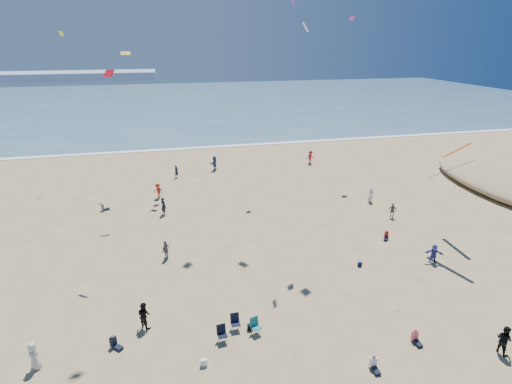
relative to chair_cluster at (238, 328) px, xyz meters
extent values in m
plane|color=tan|center=(0.46, -2.01, -0.50)|extent=(220.00, 220.00, 0.00)
cube|color=#476B84|center=(0.46, 92.99, -0.47)|extent=(220.00, 100.00, 0.06)
cube|color=white|center=(0.46, 42.99, -0.46)|extent=(220.00, 1.20, 0.08)
cube|color=#7A8EA8|center=(-59.54, 167.99, 1.10)|extent=(110.00, 20.00, 3.20)
imported|color=slate|center=(17.35, 12.58, 0.22)|extent=(0.92, 0.69, 1.45)
imported|color=slate|center=(-3.80, 9.71, 0.26)|extent=(0.85, 0.94, 1.53)
imported|color=black|center=(13.66, -4.60, 0.35)|extent=(0.82, 0.96, 1.70)
imported|color=white|center=(17.26, 16.68, 0.29)|extent=(0.55, 0.80, 1.58)
imported|color=#314989|center=(2.88, 31.21, 0.43)|extent=(1.41, 1.74, 1.86)
imported|color=silver|center=(-10.65, 0.01, 0.28)|extent=(0.63, 0.84, 1.55)
imported|color=black|center=(-3.82, 18.34, 0.37)|extent=(0.70, 0.76, 1.74)
imported|color=black|center=(-5.23, 1.98, 0.34)|extent=(1.03, 1.03, 1.68)
imported|color=#AA1828|center=(16.04, 31.19, 0.39)|extent=(1.27, 0.91, 1.77)
imported|color=#AA2918|center=(-4.29, 22.90, 0.31)|extent=(1.20, 1.10, 1.62)
imported|color=black|center=(-2.06, 29.28, 0.27)|extent=(0.67, 0.65, 1.54)
imported|color=#383F9A|center=(15.99, 4.52, 0.24)|extent=(1.41, 1.02, 1.48)
cube|color=white|center=(-2.18, -1.84, -0.30)|extent=(0.35, 0.20, 0.40)
cube|color=black|center=(0.75, 0.29, -0.31)|extent=(0.30, 0.22, 0.38)
cube|color=black|center=(10.27, 5.23, -0.33)|extent=(0.28, 0.18, 0.34)
cube|color=purple|center=(18.87, 27.61, 17.67)|extent=(0.63, 0.61, 0.43)
cube|color=silver|center=(7.69, 12.13, 16.27)|extent=(0.46, 0.63, 0.64)
cube|color=yellow|center=(-6.03, 22.17, 14.24)|extent=(0.86, 0.42, 0.29)
cube|color=#DCEC18|center=(-13.50, 33.75, 16.04)|extent=(0.44, 0.55, 0.54)
cube|color=purple|center=(6.43, 11.38, 17.87)|extent=(0.33, 0.81, 0.46)
cube|color=red|center=(-6.66, 12.77, 13.18)|extent=(0.86, 0.79, 0.47)
cube|color=#792699|center=(17.83, 6.59, 6.13)|extent=(0.35, 3.14, 2.21)
cube|color=orange|center=(20.57, 9.45, 6.73)|extent=(0.35, 2.64, 1.87)
camera|label=1|loc=(-3.25, -18.23, 15.43)|focal=28.00mm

